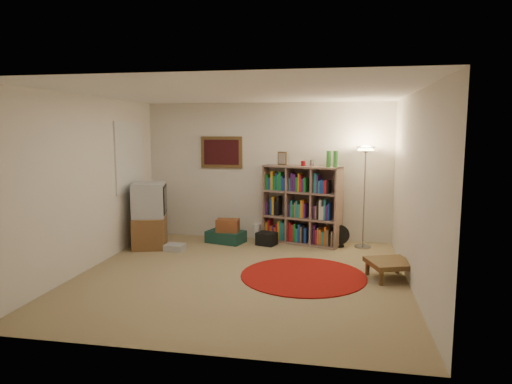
# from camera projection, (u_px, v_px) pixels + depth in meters

# --- Properties ---
(room) EXTENTS (4.54, 4.54, 2.54)m
(room) POSITION_uv_depth(u_px,v_px,m) (238.00, 186.00, 6.22)
(room) COLOR #8D7952
(room) RESTS_ON ground
(bookshelf) EXTENTS (1.44, 0.80, 1.66)m
(bookshelf) POSITION_uv_depth(u_px,v_px,m) (301.00, 206.00, 8.09)
(bookshelf) COLOR #7E6054
(bookshelf) RESTS_ON ground
(floor_lamp) EXTENTS (0.42, 0.42, 1.74)m
(floor_lamp) POSITION_uv_depth(u_px,v_px,m) (365.00, 164.00, 7.66)
(floor_lamp) COLOR #A7A5AA
(floor_lamp) RESTS_ON ground
(floor_fan) EXTENTS (0.34, 0.21, 0.38)m
(floor_fan) POSITION_uv_depth(u_px,v_px,m) (340.00, 236.00, 7.87)
(floor_fan) COLOR black
(floor_fan) RESTS_ON ground
(tv_stand) EXTENTS (0.73, 0.88, 1.11)m
(tv_stand) POSITION_uv_depth(u_px,v_px,m) (150.00, 216.00, 7.88)
(tv_stand) COLOR brown
(tv_stand) RESTS_ON ground
(dvd_box) EXTENTS (0.33, 0.28, 0.11)m
(dvd_box) POSITION_uv_depth(u_px,v_px,m) (175.00, 247.00, 7.67)
(dvd_box) COLOR #ACADB1
(dvd_box) RESTS_ON ground
(suitcase) EXTENTS (0.73, 0.57, 0.21)m
(suitcase) POSITION_uv_depth(u_px,v_px,m) (226.00, 237.00, 8.21)
(suitcase) COLOR #153A2F
(suitcase) RESTS_ON ground
(wicker_basket) EXTENTS (0.41, 0.30, 0.22)m
(wicker_basket) POSITION_uv_depth(u_px,v_px,m) (228.00, 225.00, 8.13)
(wicker_basket) COLOR brown
(wicker_basket) RESTS_ON suitcase
(duffel_bag) EXTENTS (0.39, 0.35, 0.22)m
(duffel_bag) POSITION_uv_depth(u_px,v_px,m) (267.00, 239.00, 8.02)
(duffel_bag) COLOR black
(duffel_bag) RESTS_ON ground
(paper_towel) EXTENTS (0.16, 0.16, 0.27)m
(paper_towel) POSITION_uv_depth(u_px,v_px,m) (257.00, 231.00, 8.51)
(paper_towel) COLOR white
(paper_towel) RESTS_ON ground
(red_rug) EXTENTS (1.74, 1.74, 0.02)m
(red_rug) POSITION_uv_depth(u_px,v_px,m) (303.00, 276.00, 6.33)
(red_rug) COLOR maroon
(red_rug) RESTS_ON ground
(side_table) EXTENTS (0.71, 0.71, 0.26)m
(side_table) POSITION_uv_depth(u_px,v_px,m) (390.00, 264.00, 6.18)
(side_table) COLOR #4C351A
(side_table) RESTS_ON ground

